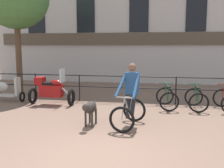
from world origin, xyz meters
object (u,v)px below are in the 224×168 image
object	(u,v)px
dog	(90,108)
parked_bicycle_mid_left	(196,99)
parked_motorcycle	(51,90)
cyclist_with_bike	(130,98)
parked_scooter	(7,90)
parked_bicycle_near_lamp	(167,98)

from	to	relation	value
dog	parked_bicycle_mid_left	bearing A→B (deg)	41.03
parked_bicycle_mid_left	parked_motorcycle	bearing A→B (deg)	0.86
cyclist_with_bike	parked_motorcycle	distance (m)	3.78
dog	parked_motorcycle	xyz separation A→B (m)	(-2.11, 2.28, 0.07)
parked_motorcycle	parked_scooter	world-z (taller)	parked_motorcycle
parked_motorcycle	parked_bicycle_mid_left	world-z (taller)	parked_motorcycle
parked_motorcycle	parked_bicycle_near_lamp	bearing A→B (deg)	-85.78
cyclist_with_bike	dog	size ratio (longest dim) A/B	1.66
parked_motorcycle	parked_bicycle_near_lamp	distance (m)	4.23
parked_motorcycle	parked_scooter	xyz separation A→B (m)	(-1.99, 0.29, -0.10)
dog	parked_bicycle_near_lamp	size ratio (longest dim) A/B	0.86
dog	parked_bicycle_near_lamp	distance (m)	3.29
cyclist_with_bike	dog	bearing A→B (deg)	-156.63
dog	parked_scooter	xyz separation A→B (m)	(-4.10, 2.56, -0.03)
parked_bicycle_near_lamp	dog	bearing A→B (deg)	43.00
parked_bicycle_near_lamp	parked_bicycle_mid_left	world-z (taller)	same
dog	parked_bicycle_mid_left	world-z (taller)	parked_bicycle_mid_left
dog	parked_bicycle_near_lamp	bearing A→B (deg)	51.96
cyclist_with_bike	parked_scooter	bearing A→B (deg)	166.48
cyclist_with_bike	parked_bicycle_mid_left	world-z (taller)	cyclist_with_bike
parked_motorcycle	parked_bicycle_near_lamp	size ratio (longest dim) A/B	1.40
dog	parked_motorcycle	distance (m)	3.10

